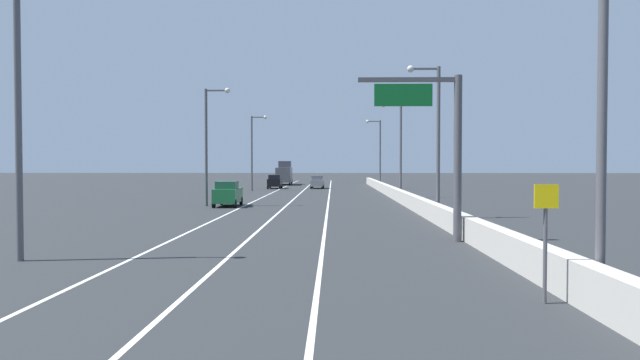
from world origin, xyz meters
The scene contains 18 objects.
ground_plane centered at (0.00, 64.00, 0.00)m, with size 320.00×320.00×0.00m, color #26282B.
lane_stripe_left centered at (-5.50, 55.00, 0.00)m, with size 0.16×130.00×0.00m, color silver.
lane_stripe_center centered at (-2.00, 55.00, 0.00)m, with size 0.16×130.00×0.00m, color silver.
lane_stripe_right centered at (1.50, 55.00, 0.00)m, with size 0.16×130.00×0.00m, color silver.
jersey_barrier_right centered at (8.16, 40.00, 0.55)m, with size 0.60×120.00×1.10m, color #B2ADA3.
overhead_sign_gantry centered at (6.82, 23.72, 4.73)m, with size 4.68×0.36×7.50m.
speed_advisory_sign centered at (7.26, 12.12, 1.76)m, with size 0.60×0.11×3.00m.
lamp_post_right_near centered at (8.35, 12.12, 5.66)m, with size 2.14×0.44×9.82m.
lamp_post_right_second centered at (8.43, 34.83, 5.66)m, with size 2.14×0.44×9.82m.
lamp_post_right_third centered at (8.68, 57.55, 5.66)m, with size 2.14×0.44×9.82m.
lamp_post_right_fourth centered at (8.39, 80.27, 5.66)m, with size 2.14×0.44×9.82m.
lamp_post_left_near centered at (-9.11, 18.12, 5.66)m, with size 2.14×0.44×9.82m.
lamp_post_left_mid centered at (-8.37, 45.38, 5.66)m, with size 2.14×0.44×9.82m.
lamp_post_left_far centered at (-8.43, 72.64, 5.66)m, with size 2.14×0.44×9.82m.
car_green_0 centered at (-6.79, 45.07, 1.04)m, with size 2.00×4.50×2.09m.
car_black_1 centered at (-6.39, 79.66, 0.99)m, with size 1.93×4.02×1.99m.
car_gray_2 centered at (-0.33, 80.10, 0.94)m, with size 1.92×4.07×1.88m.
box_truck centered at (-6.35, 95.00, 1.83)m, with size 2.70×8.95×4.02m.
Camera 1 is at (1.94, -2.36, 3.50)m, focal length 32.37 mm.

